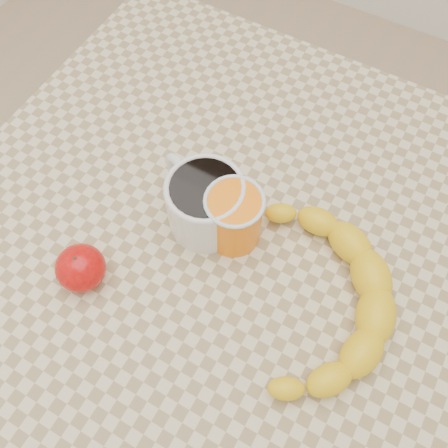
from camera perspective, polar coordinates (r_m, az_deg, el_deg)
The scene contains 6 objects.
ground at distance 1.41m, azimuth -0.00°, elevation -15.05°, with size 3.00×3.00×0.00m, color tan.
table at distance 0.78m, azimuth -0.00°, elevation -3.70°, with size 0.80×0.80×0.75m.
coffee_mug at distance 0.67m, azimuth -2.24°, elevation 2.61°, with size 0.16×0.14×0.09m.
orange_juice_glass at distance 0.66m, azimuth 1.14°, elevation 0.77°, with size 0.08×0.08×0.09m.
apple at distance 0.67m, azimuth -16.07°, elevation -4.85°, with size 0.07×0.07×0.06m.
banana at distance 0.65m, azimuth 11.13°, elevation -8.34°, with size 0.30×0.37×0.05m, color yellow, non-canonical shape.
Camera 1 is at (0.16, -0.28, 1.37)m, focal length 40.00 mm.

